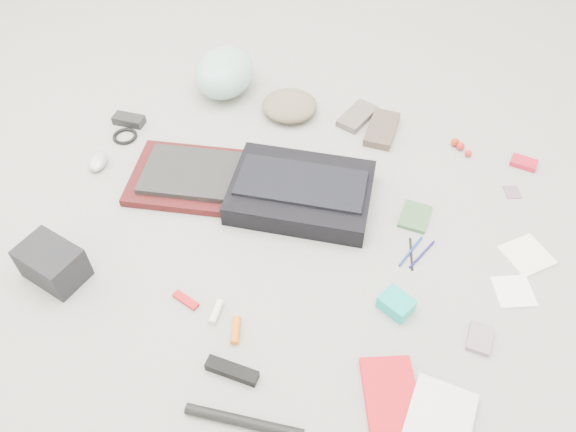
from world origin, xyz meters
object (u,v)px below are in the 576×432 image
at_px(book_red, 390,394).
at_px(accordion_wallet, 396,304).
at_px(camera_bag, 52,263).
at_px(messenger_bag, 301,192).
at_px(laptop, 191,173).
at_px(bike_helmet, 225,72).

height_order(book_red, accordion_wallet, accordion_wallet).
relative_size(camera_bag, accordion_wallet, 1.98).
xyz_separation_m(messenger_bag, camera_bag, (-0.56, -0.55, 0.02)).
xyz_separation_m(camera_bag, book_red, (1.01, -0.00, -0.05)).
bearing_deg(laptop, accordion_wallet, -30.31).
bearing_deg(accordion_wallet, bike_helmet, 163.42).
height_order(laptop, camera_bag, camera_bag).
bearing_deg(book_red, messenger_bag, 104.85).
relative_size(laptop, bike_helmet, 1.12).
distance_m(messenger_bag, camera_bag, 0.78).
bearing_deg(camera_bag, book_red, 10.64).
distance_m(laptop, accordion_wallet, 0.81).
bearing_deg(book_red, bike_helmet, 108.76).
xyz_separation_m(laptop, camera_bag, (-0.18, -0.49, 0.02)).
bearing_deg(accordion_wallet, book_red, -55.02).
height_order(bike_helmet, accordion_wallet, bike_helmet).
height_order(camera_bag, book_red, camera_bag).
bearing_deg(book_red, accordion_wallet, 77.13).
distance_m(bike_helmet, camera_bag, 1.00).
height_order(messenger_bag, camera_bag, camera_bag).
xyz_separation_m(messenger_bag, book_red, (0.45, -0.55, -0.03)).
bearing_deg(bike_helmet, book_red, -54.86).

